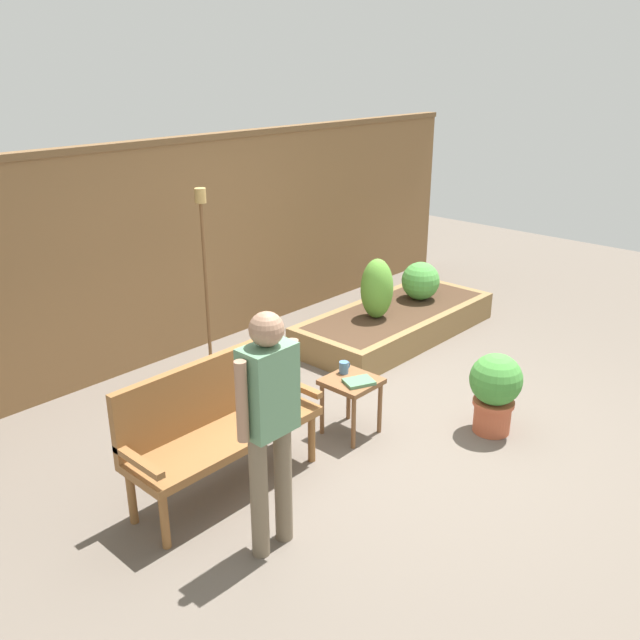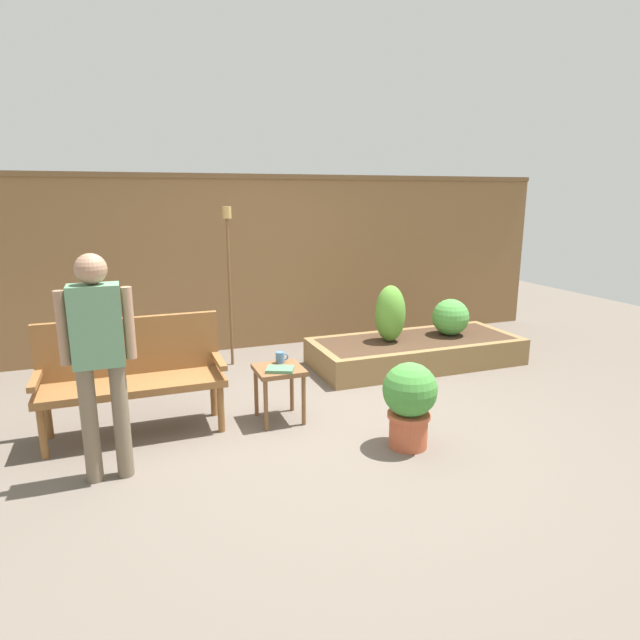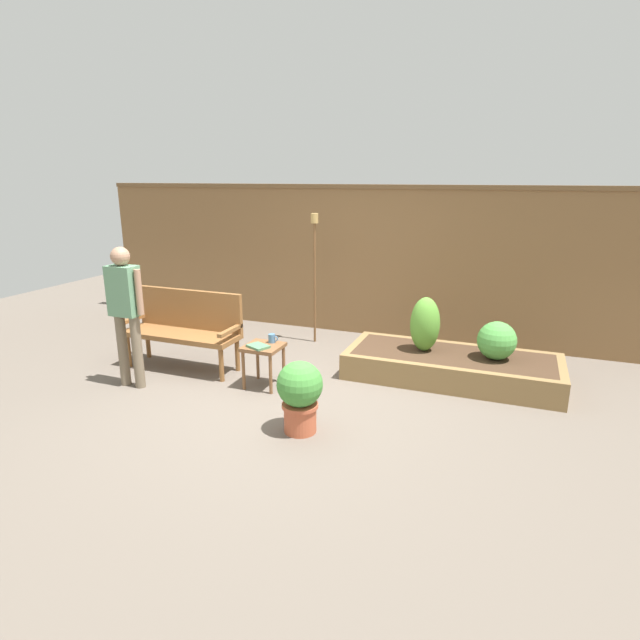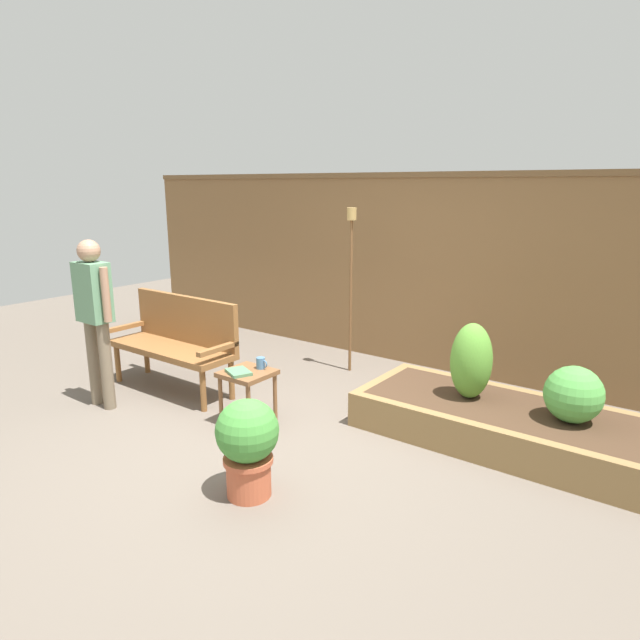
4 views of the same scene
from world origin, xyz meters
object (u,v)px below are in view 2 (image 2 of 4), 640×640
side_table (279,377)px  person_by_bench (99,349)px  shrub_near_bench (390,314)px  tiki_torch (229,259)px  book_on_table (280,369)px  garden_bench (132,368)px  potted_boxwood (410,400)px  cup_on_table (280,357)px  shrub_far_corner (451,317)px

side_table → person_by_bench: (-1.38, -0.53, 0.54)m
shrub_near_bench → tiki_torch: (-1.66, 0.70, 0.60)m
person_by_bench → tiki_torch: bearing=59.6°
person_by_bench → book_on_table: bearing=17.8°
garden_bench → potted_boxwood: garden_bench is taller
side_table → book_on_table: (-0.02, -0.09, 0.10)m
book_on_table → potted_boxwood: 1.11m
potted_boxwood → side_table: bearing=133.8°
cup_on_table → potted_boxwood: 1.22m
book_on_table → shrub_far_corner: bearing=48.4°
cup_on_table → person_by_bench: person_by_bench is taller
potted_boxwood → shrub_near_bench: bearing=66.6°
garden_bench → shrub_far_corner: 3.64m
shrub_far_corner → shrub_near_bench: bearing=180.0°
person_by_bench → shrub_near_bench: bearing=27.1°
shrub_far_corner → tiki_torch: size_ratio=0.24×
cup_on_table → person_by_bench: 1.62m
side_table → potted_boxwood: 1.15m
side_table → cup_on_table: cup_on_table is taller
side_table → tiki_torch: size_ratio=0.27×
book_on_table → person_by_bench: bearing=-138.0°
potted_boxwood → shrub_far_corner: 2.42m
shrub_near_bench → tiki_torch: 1.90m
side_table → cup_on_table: bearing=67.8°
side_table → book_on_table: size_ratio=2.14×
side_table → potted_boxwood: (0.80, -0.83, -0.01)m
potted_boxwood → tiki_torch: tiki_torch is taller
shrub_near_bench → shrub_far_corner: size_ratio=1.49×
shrub_near_bench → person_by_bench: (-2.96, -1.52, 0.31)m
potted_boxwood → tiki_torch: bearing=108.9°
cup_on_table → shrub_near_bench: size_ratio=0.18×
tiki_torch → shrub_near_bench: bearing=-23.1°
shrub_near_bench → person_by_bench: 3.34m
garden_bench → side_table: size_ratio=3.00×
shrub_near_bench → cup_on_table: bearing=-150.4°
cup_on_table → book_on_table: size_ratio=0.51×
garden_bench → book_on_table: garden_bench is taller
book_on_table → person_by_bench: size_ratio=0.14×
person_by_bench → garden_bench: bearing=75.2°
shrub_far_corner → cup_on_table: bearing=-159.5°
garden_bench → side_table: 1.21m
side_table → book_on_table: book_on_table is taller
shrub_far_corner → book_on_table: bearing=-155.7°
cup_on_table → shrub_near_bench: 1.77m
potted_boxwood → shrub_far_corner: (1.59, 1.82, 0.13)m
side_table → tiki_torch: bearing=92.4°
garden_bench → cup_on_table: garden_bench is taller
book_on_table → person_by_bench: 1.50m
potted_boxwood → shrub_far_corner: shrub_far_corner is taller
potted_boxwood → book_on_table: bearing=137.6°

